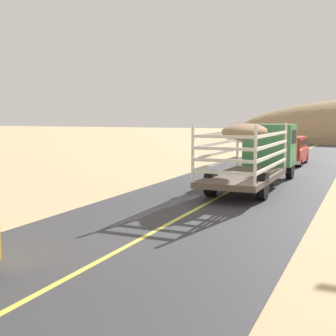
% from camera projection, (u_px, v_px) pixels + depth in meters
% --- Properties ---
extents(livestock_truck, '(2.53, 9.70, 3.02)m').
position_uv_depth(livestock_truck, '(261.00, 148.00, 22.16)').
color(livestock_truck, '#3F7F4C').
rests_on(livestock_truck, road_surface).
extents(car_far, '(1.90, 4.62, 1.93)m').
position_uv_depth(car_far, '(291.00, 149.00, 30.87)').
color(car_far, '#B2261E').
rests_on(car_far, road_surface).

